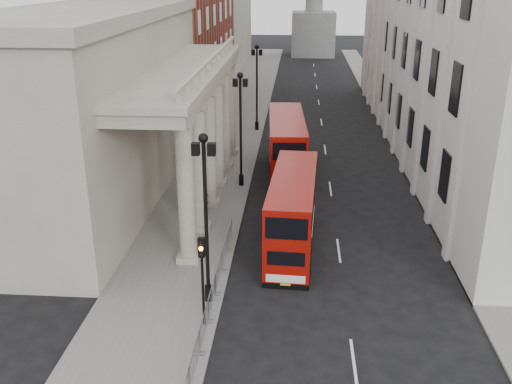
% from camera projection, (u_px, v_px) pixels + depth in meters
% --- Properties ---
extents(ground, '(260.00, 260.00, 0.00)m').
position_uv_depth(ground, '(209.00, 355.00, 23.77)').
color(ground, black).
rests_on(ground, ground).
extents(sidewalk_west, '(6.00, 140.00, 0.12)m').
position_uv_depth(sidewalk_west, '(226.00, 147.00, 51.85)').
color(sidewalk_west, slate).
rests_on(sidewalk_west, ground).
extents(sidewalk_east, '(3.00, 140.00, 0.12)m').
position_uv_depth(sidewalk_east, '(410.00, 151.00, 50.72)').
color(sidewalk_east, slate).
rests_on(sidewalk_east, ground).
extents(kerb, '(0.20, 140.00, 0.14)m').
position_uv_depth(kerb, '(258.00, 147.00, 51.65)').
color(kerb, slate).
rests_on(kerb, ground).
extents(portico_building, '(9.00, 28.00, 12.00)m').
position_uv_depth(portico_building, '(94.00, 111.00, 39.07)').
color(portico_building, gray).
rests_on(portico_building, ground).
extents(brick_building, '(9.00, 32.00, 22.00)m').
position_uv_depth(brick_building, '(178.00, 9.00, 65.17)').
color(brick_building, brown).
rests_on(brick_building, ground).
extents(west_building_far, '(9.00, 30.00, 20.00)m').
position_uv_depth(west_building_far, '(217.00, 3.00, 95.29)').
color(west_building_far, gray).
rests_on(west_building_far, ground).
extents(east_building, '(8.00, 55.00, 25.00)m').
position_uv_depth(east_building, '(450.00, 3.00, 47.92)').
color(east_building, beige).
rests_on(east_building, ground).
extents(lamp_post_south, '(1.05, 0.44, 8.32)m').
position_uv_depth(lamp_post_south, '(206.00, 209.00, 25.76)').
color(lamp_post_south, black).
rests_on(lamp_post_south, sidewalk_west).
extents(lamp_post_mid, '(1.05, 0.44, 8.32)m').
position_uv_depth(lamp_post_mid, '(241.00, 122.00, 40.64)').
color(lamp_post_mid, black).
rests_on(lamp_post_mid, sidewalk_west).
extents(lamp_post_north, '(1.05, 0.44, 8.32)m').
position_uv_depth(lamp_post_north, '(257.00, 82.00, 55.52)').
color(lamp_post_north, black).
rests_on(lamp_post_north, sidewalk_west).
extents(traffic_light, '(0.28, 0.33, 4.30)m').
position_uv_depth(traffic_light, '(202.00, 265.00, 24.52)').
color(traffic_light, black).
rests_on(traffic_light, sidewalk_west).
extents(crowd_barriers, '(0.50, 18.75, 1.10)m').
position_uv_depth(crowd_barriers, '(208.00, 311.00, 25.62)').
color(crowd_barriers, gray).
rests_on(crowd_barriers, sidewalk_west).
extents(bus_near, '(2.90, 10.03, 4.28)m').
position_uv_depth(bus_near, '(293.00, 211.00, 32.38)').
color(bus_near, '#8C0D06').
rests_on(bus_near, ground).
extents(bus_far, '(3.19, 10.92, 4.66)m').
position_uv_depth(bus_far, '(286.00, 146.00, 43.65)').
color(bus_far, '#940D06').
rests_on(bus_far, ground).
extents(pedestrian_a, '(0.61, 0.45, 1.54)m').
position_uv_depth(pedestrian_a, '(204.00, 199.00, 37.71)').
color(pedestrian_a, black).
rests_on(pedestrian_a, sidewalk_west).
extents(pedestrian_b, '(1.04, 0.88, 1.90)m').
position_uv_depth(pedestrian_b, '(190.00, 204.00, 36.39)').
color(pedestrian_b, black).
rests_on(pedestrian_b, sidewalk_west).
extents(pedestrian_c, '(0.81, 0.55, 1.61)m').
position_uv_depth(pedestrian_c, '(213.00, 170.00, 42.98)').
color(pedestrian_c, black).
rests_on(pedestrian_c, sidewalk_west).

